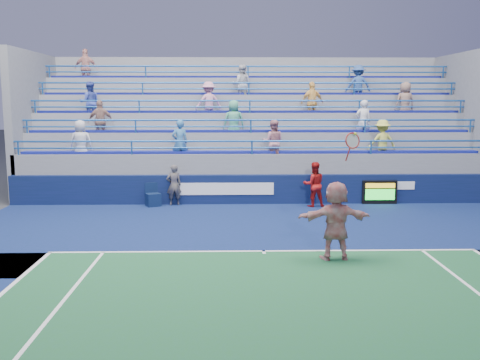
{
  "coord_description": "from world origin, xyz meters",
  "views": [
    {
      "loc": [
        -0.93,
        -13.28,
        3.84
      ],
      "look_at": [
        -0.55,
        2.5,
        1.5
      ],
      "focal_mm": 40.0,
      "sensor_mm": 36.0,
      "label": 1
    }
  ],
  "objects_px": {
    "judge_chair": "(153,199)",
    "ball_girl": "(314,184)",
    "tennis_player": "(336,220)",
    "line_judge": "(174,185)",
    "serve_speed_board": "(380,192)"
  },
  "relations": [
    {
      "from": "ball_girl",
      "to": "tennis_player",
      "type": "bearing_deg",
      "value": 80.53
    },
    {
      "from": "judge_chair",
      "to": "line_judge",
      "type": "distance_m",
      "value": 0.91
    },
    {
      "from": "tennis_player",
      "to": "line_judge",
      "type": "height_order",
      "value": "tennis_player"
    },
    {
      "from": "judge_chair",
      "to": "ball_girl",
      "type": "xyz_separation_m",
      "value": [
        5.89,
        -0.22,
        0.55
      ]
    },
    {
      "from": "judge_chair",
      "to": "ball_girl",
      "type": "relative_size",
      "value": 0.52
    },
    {
      "from": "tennis_player",
      "to": "ball_girl",
      "type": "xyz_separation_m",
      "value": [
        0.53,
        6.57,
        -0.15
      ]
    },
    {
      "from": "judge_chair",
      "to": "ball_girl",
      "type": "height_order",
      "value": "ball_girl"
    },
    {
      "from": "tennis_player",
      "to": "ball_girl",
      "type": "height_order",
      "value": "tennis_player"
    },
    {
      "from": "tennis_player",
      "to": "line_judge",
      "type": "xyz_separation_m",
      "value": [
        -4.6,
        6.93,
        -0.21
      ]
    },
    {
      "from": "judge_chair",
      "to": "tennis_player",
      "type": "xyz_separation_m",
      "value": [
        5.35,
        -6.79,
        0.7
      ]
    },
    {
      "from": "serve_speed_board",
      "to": "ball_girl",
      "type": "distance_m",
      "value": 2.61
    },
    {
      "from": "serve_speed_board",
      "to": "ball_girl",
      "type": "relative_size",
      "value": 0.79
    },
    {
      "from": "serve_speed_board",
      "to": "judge_chair",
      "type": "xyz_separation_m",
      "value": [
        -8.43,
        -0.2,
        -0.18
      ]
    },
    {
      "from": "line_judge",
      "to": "judge_chair",
      "type": "bearing_deg",
      "value": -4.32
    },
    {
      "from": "tennis_player",
      "to": "line_judge",
      "type": "bearing_deg",
      "value": 123.56
    }
  ]
}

